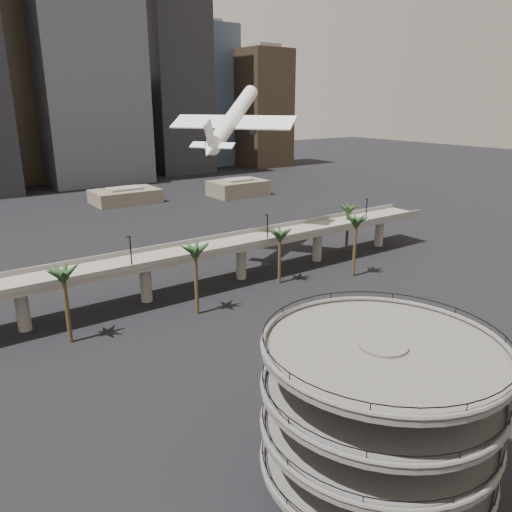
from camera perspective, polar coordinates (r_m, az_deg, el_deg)
ground at (r=66.18m, az=18.24°, el=-17.78°), size 700.00×700.00×0.00m
parking_ramp at (r=50.01m, az=13.80°, el=-16.32°), size 22.20×22.20×17.35m
overpass at (r=101.15m, az=-6.90°, el=0.12°), size 130.00×9.30×14.70m
palm_trees at (r=99.66m, az=1.05°, el=2.35°), size 76.40×18.40×14.00m
low_buildings at (r=183.54m, az=-18.23°, el=5.76°), size 135.00×27.50×6.80m
skyline at (r=254.92m, az=-22.89°, el=18.93°), size 269.00×86.00×135.46m
airborne_jet at (r=117.39m, az=-2.67°, el=15.40°), size 27.57×26.92×17.01m
car_a at (r=73.99m, az=7.40°, el=-12.25°), size 4.48×2.02×1.50m
car_b at (r=80.01m, az=14.17°, el=-10.22°), size 4.88×1.76×1.60m
car_c at (r=86.55m, az=21.96°, el=-8.91°), size 4.77×2.25×1.35m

